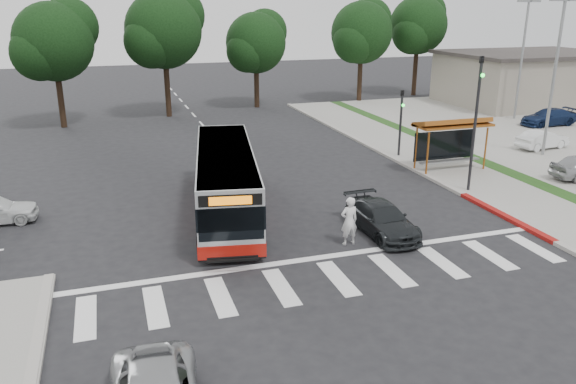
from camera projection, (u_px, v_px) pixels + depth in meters
name	position (u px, v px, depth m)	size (l,w,h in m)	color
ground	(291.00, 225.00, 23.27)	(140.00, 140.00, 0.00)	black
sidewalk_east	(423.00, 156.00, 33.69)	(4.00, 40.00, 0.12)	gray
curb_east	(393.00, 159.00, 33.10)	(0.30, 40.00, 0.15)	#9E9991
curb_east_red	(505.00, 216.00, 24.07)	(0.32, 6.00, 0.15)	maroon
parking_lot	(560.00, 136.00, 39.00)	(18.00, 36.00, 0.10)	gray
commercial_building	(527.00, 80.00, 51.20)	(14.00, 10.00, 4.40)	gray
building_roof_cap	(531.00, 53.00, 50.46)	(14.60, 10.60, 0.30)	#383330
crosswalk_ladder	(338.00, 278.00, 18.76)	(18.00, 2.60, 0.01)	silver
bus_shelter	(451.00, 128.00, 30.29)	(4.20, 1.60, 2.86)	#954F18
traffic_signal_ne_tall	(476.00, 113.00, 26.20)	(0.18, 0.37, 6.50)	black
traffic_signal_ne_short	(401.00, 116.00, 32.96)	(0.18, 0.37, 4.00)	black
lot_light_front	(557.00, 56.00, 32.08)	(1.90, 0.35, 9.01)	gray
lot_light_mid	(524.00, 43.00, 42.86)	(1.90, 0.35, 9.01)	gray
tree_ne_a	(362.00, 32.00, 51.28)	(6.16, 5.74, 9.30)	black
tree_ne_b	(419.00, 24.00, 54.96)	(6.16, 5.74, 10.02)	black
tree_north_a	(164.00, 29.00, 44.05)	(6.60, 6.15, 10.17)	black
tree_north_b	(256.00, 42.00, 48.58)	(5.72, 5.33, 8.43)	black
tree_north_c	(54.00, 40.00, 40.10)	(6.16, 5.74, 9.30)	black
transit_bus	(226.00, 182.00, 24.25)	(2.35, 10.84, 2.80)	#B7BABD
pedestrian	(349.00, 221.00, 21.15)	(0.69, 0.45, 1.89)	silver
dark_sedan	(382.00, 219.00, 22.31)	(1.71, 4.20, 1.22)	black
parked_car_1	(542.00, 139.00, 35.17)	(1.23, 3.52, 1.16)	silver
parked_car_3	(549.00, 117.00, 41.96)	(1.75, 4.29, 1.25)	#142348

